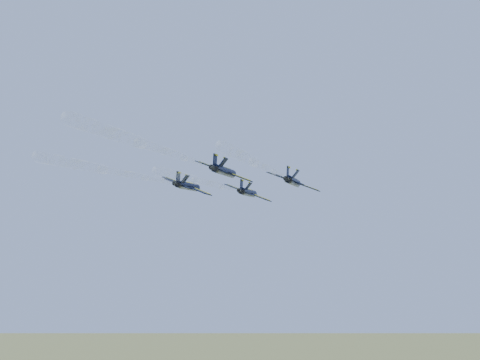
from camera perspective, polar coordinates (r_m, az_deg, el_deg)
The scene contains 8 objects.
jet_lead at distance 123.41m, azimuth 0.88°, elevation -1.36°, with size 10.67×15.52×5.07m.
jet_left at distance 116.05m, azimuth -5.56°, elevation -0.65°, with size 10.67×15.52×5.07m.
jet_right at distance 111.29m, azimuth 5.69°, elevation -0.18°, with size 10.67×15.52×5.07m.
jet_slot at distance 101.14m, azimuth -1.66°, elevation 0.91°, with size 10.67×15.52×5.07m.
smoke_trail_lead at distance 89.57m, azimuth -3.89°, elevation 2.59°, with size 15.46×45.33×1.95m.
smoke_trail_left at distance 83.84m, azimuth -13.27°, elevation 3.87°, with size 15.46×45.33×1.95m.
smoke_trail_right at distance 77.01m, azimuth 2.30°, elevation 4.94°, with size 15.46×45.33×1.95m.
smoke_trail_slot at distance 68.42m, azimuth -9.23°, elevation 7.22°, with size 15.46×45.33×1.95m.
Camera 1 is at (59.32, -93.21, 81.50)m, focal length 40.00 mm.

